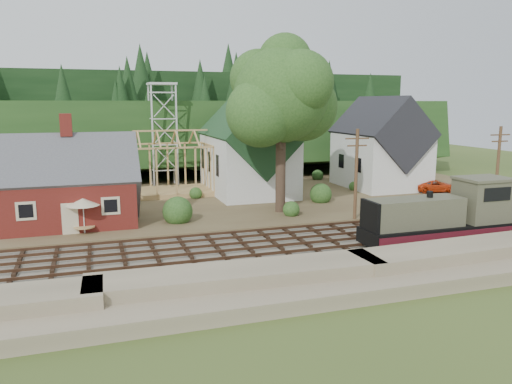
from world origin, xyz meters
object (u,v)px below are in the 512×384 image
object	(u,v)px
locomotive	(445,217)
car_green	(42,223)
car_blue	(99,211)
patio_set	(83,204)
car_red	(435,186)

from	to	relation	value
locomotive	car_green	bearing A→B (deg)	156.17
car_blue	patio_set	xyz separation A→B (m)	(-1.15, -4.76, 1.65)
car_red	car_green	bearing A→B (deg)	108.50
car_red	car_blue	bearing A→B (deg)	104.67
locomotive	car_blue	xyz separation A→B (m)	(-23.49, 15.23, -1.11)
car_green	car_red	bearing A→B (deg)	-86.36
car_blue	patio_set	bearing A→B (deg)	-98.33
car_red	patio_set	world-z (taller)	patio_set
locomotive	patio_set	bearing A→B (deg)	156.99
car_blue	car_red	xyz separation A→B (m)	(36.04, 1.88, 0.00)
locomotive	car_green	size ratio (longest dim) A/B	2.95
locomotive	patio_set	distance (m)	26.78
locomotive	patio_set	xyz separation A→B (m)	(-24.65, 10.47, 0.55)
locomotive	car_green	world-z (taller)	locomotive
locomotive	car_blue	distance (m)	28.02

